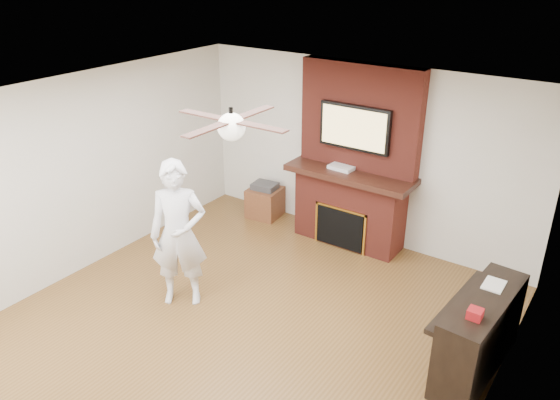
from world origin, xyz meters
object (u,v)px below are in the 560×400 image
Objects in this scene: side_table at (265,201)px; piano at (478,334)px; person at (179,234)px; fireplace at (353,175)px.

piano is at bearing -30.74° from side_table.
person is at bearing -163.01° from piano.
piano is at bearing -22.99° from person.
fireplace reaches higher than side_table.
person reaches higher than piano.
fireplace is 1.63m from side_table.
fireplace reaches higher than person.
fireplace is at bearing 33.99° from person.
fireplace is 2.92m from piano.
person is 3.31m from piano.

